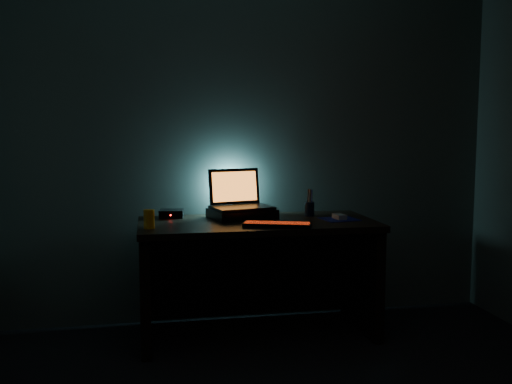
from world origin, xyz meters
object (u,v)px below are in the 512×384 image
laptop (239,199)px  pen_cup (309,209)px  keyboard (277,225)px  juice_glass (149,219)px  mouse (339,217)px  router (171,214)px

laptop → pen_cup: size_ratio=4.62×
keyboard → juice_glass: 0.76m
mouse → router: bearing=156.8°
pen_cup → juice_glass: (-1.06, -0.29, 0.01)m
mouse → router: size_ratio=0.59×
laptop → router: (-0.45, 0.05, -0.09)m
keyboard → mouse: mouse is taller
keyboard → juice_glass: juice_glass is taller
pen_cup → mouse: bearing=-50.4°
laptop → mouse: bearing=-34.4°
laptop → keyboard: 0.46m
mouse → keyboard: bearing=-165.9°
keyboard → juice_glass: (-0.76, 0.08, 0.04)m
keyboard → pen_cup: pen_cup is taller
laptop → mouse: (0.62, -0.23, -0.10)m
laptop → juice_glass: bearing=-164.3°
keyboard → mouse: 0.50m
mouse → juice_glass: juice_glass is taller
keyboard → mouse: bearing=41.3°
juice_glass → router: (0.14, 0.39, -0.03)m
mouse → router: 1.11m
laptop → pen_cup: 0.48m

